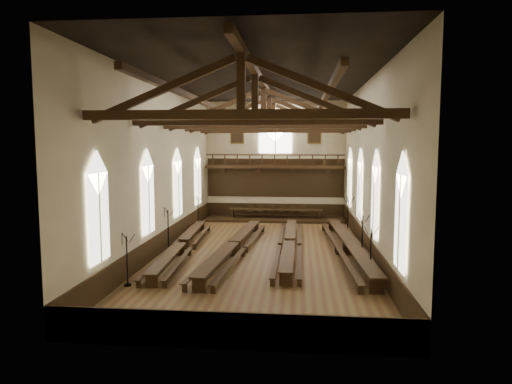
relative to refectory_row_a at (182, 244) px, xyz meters
The scene contains 21 objects.
ground 4.82m from the refectory_row_a, ahead, with size 26.00×26.00×0.00m, color brown.
room_walls 7.64m from the refectory_row_a, ahead, with size 26.00×26.00×26.00m.
wainscot_band 4.79m from the refectory_row_a, ahead, with size 12.00×26.00×1.20m.
side_windows 5.78m from the refectory_row_a, ahead, with size 11.85×19.80×4.50m.
end_window 15.83m from the refectory_row_a, 70.66° to the left, with size 2.80×0.12×3.80m.
minstrels_gallery 14.52m from the refectory_row_a, 70.34° to the left, with size 11.80×1.24×3.70m.
portraits 15.78m from the refectory_row_a, 70.66° to the left, with size 7.75×0.09×1.45m.
roof_trusses 9.07m from the refectory_row_a, ahead, with size 11.70×25.70×2.80m.
refectory_row_a is the anchor object (origin of this frame).
refectory_row_b 3.13m from the refectory_row_a, ahead, with size 2.05×14.60×0.76m.
refectory_row_c 6.36m from the refectory_row_a, ahead, with size 1.48×14.15×0.72m.
refectory_row_d 9.75m from the refectory_row_a, ahead, with size 2.08×15.08×0.81m.
dais 12.99m from the refectory_row_a, 67.94° to the left, with size 11.40×3.08×0.21m, color black.
high_table 12.99m from the refectory_row_a, 67.94° to the left, with size 7.86×0.93×0.74m.
high_chairs 13.70m from the refectory_row_a, 69.14° to the left, with size 4.95×0.46×0.96m.
candelabrum_left_near 6.50m from the refectory_row_a, 97.08° to the right, with size 0.67×0.74×2.41m.
candelabrum_left_mid 0.85m from the refectory_row_a, behind, with size 0.72×0.82×2.67m.
candelabrum_left_far 7.97m from the refectory_row_a, 95.77° to the left, with size 0.72×0.76×2.51m.
candelabrum_right_near 10.98m from the refectory_row_a, 20.30° to the right, with size 0.73×0.68×2.41m.
candelabrum_right_mid 10.33m from the refectory_row_a, ahead, with size 0.75×0.80×2.62m.
candelabrum_right_far 12.31m from the refectory_row_a, 33.15° to the left, with size 0.81×0.75×2.66m.
Camera 1 is at (2.10, -26.37, 6.34)m, focal length 32.00 mm.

